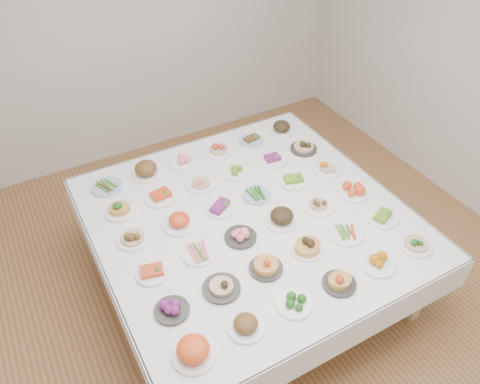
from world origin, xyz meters
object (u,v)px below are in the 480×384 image
display_table (249,222)px  dish_18 (132,235)px  dish_0 (193,349)px  dish_35 (282,128)px

display_table → dish_18: 0.89m
dish_0 → dish_35: bearing=45.2°
display_table → dish_0: 1.23m
display_table → dish_18: (-0.86, 0.18, 0.13)m
dish_35 → dish_18: bearing=-158.2°
dish_18 → dish_35: 1.84m
dish_0 → dish_35: size_ratio=1.07×
display_table → dish_35: 1.22m
display_table → dish_0: size_ratio=8.92×
display_table → dish_35: size_ratio=9.55×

